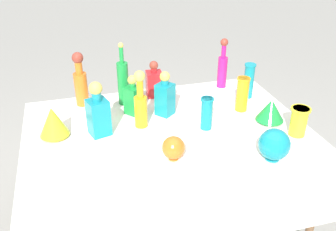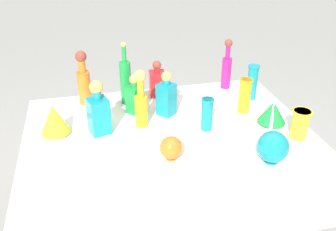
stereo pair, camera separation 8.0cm
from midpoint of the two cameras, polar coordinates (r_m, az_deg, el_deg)
ground_plane at (r=2.63m, az=0.91°, el=-16.68°), size 40.00×40.00×0.00m
display_table at (r=2.15m, az=1.30°, el=-4.18°), size 1.62×1.18×0.76m
tall_bottle_0 at (r=2.42m, az=-5.54°, el=5.30°), size 0.07×0.07×0.41m
tall_bottle_1 at (r=2.14m, az=-3.05°, el=1.95°), size 0.07×0.07×0.35m
tall_bottle_2 at (r=2.66m, az=9.78°, el=7.17°), size 0.07×0.07×0.35m
tall_bottle_3 at (r=2.45m, az=-11.83°, el=5.23°), size 0.08×0.08×0.35m
square_decanter_0 at (r=2.27m, az=0.75°, el=2.94°), size 0.13×0.13×0.28m
square_decanter_1 at (r=2.10m, az=-9.50°, el=0.61°), size 0.13×0.13×0.32m
square_decanter_2 at (r=2.31m, az=-4.12°, el=2.82°), size 0.12×0.12×0.25m
square_decanter_3 at (r=2.53m, az=-0.76°, el=5.18°), size 0.11×0.11×0.25m
slender_vase_0 at (r=2.54m, az=13.62°, el=5.09°), size 0.08×0.08×0.24m
slender_vase_1 at (r=2.13m, az=7.04°, el=0.33°), size 0.07×0.07×0.19m
slender_vase_2 at (r=2.18m, az=20.49°, el=-1.11°), size 0.11×0.11×0.17m
slender_vase_3 at (r=2.36m, az=12.56°, el=3.10°), size 0.08×0.08×0.22m
fluted_vase_0 at (r=2.16m, az=-15.97°, el=-0.55°), size 0.16×0.16×0.18m
fluted_vase_1 at (r=2.29m, az=16.61°, el=0.51°), size 0.17×0.17×0.14m
round_bowl_0 at (r=1.88m, az=1.70°, el=-4.97°), size 0.12×0.12×0.13m
round_bowl_1 at (r=1.93m, az=16.84°, el=-4.63°), size 0.16×0.16×0.17m
price_tag_left at (r=1.83m, az=13.85°, el=-8.79°), size 0.06×0.02×0.04m
price_tag_center at (r=1.74m, az=4.93°, el=-10.18°), size 0.05×0.03×0.04m
cardboard_box_behind_left at (r=3.42m, az=-4.76°, el=-1.00°), size 0.63×0.48×0.44m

